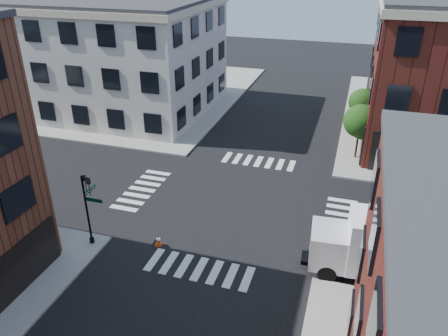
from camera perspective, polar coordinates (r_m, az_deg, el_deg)
name	(u,v)px	position (r m, az deg, el deg)	size (l,w,h in m)	color
ground	(235,205)	(29.89, 1.43, -4.80)	(120.00, 120.00, 0.00)	black
sidewalk_nw	(117,90)	(55.59, -13.76, 9.83)	(30.00, 30.00, 0.15)	gray
building_nw	(104,55)	(49.12, -15.34, 14.02)	(22.00, 16.00, 11.00)	beige
tree_near	(361,123)	(36.67, 17.44, 5.65)	(2.69, 2.69, 4.49)	black
tree_far	(362,103)	(42.44, 17.63, 8.05)	(2.43, 2.43, 4.07)	black
signal_pole	(88,202)	(25.83, -17.32, -4.28)	(1.29, 1.24, 4.60)	black
box_truck	(391,248)	(24.38, 20.98, -9.73)	(8.14, 3.04, 3.62)	white
traffic_cone	(158,241)	(26.24, -8.57, -9.39)	(0.43, 0.43, 0.64)	#D03F09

